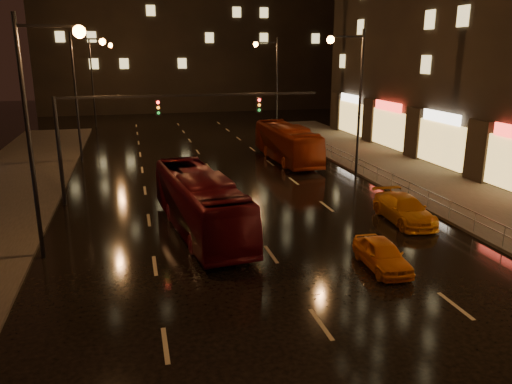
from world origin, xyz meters
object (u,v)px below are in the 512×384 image
taxi_near (382,254)px  bus_curb (287,143)px  bus_red (200,202)px  taxi_far (404,209)px

taxi_near → bus_curb: bearing=85.9°
bus_red → taxi_far: bearing=-13.4°
taxi_near → taxi_far: (3.90, 5.01, 0.07)m
bus_curb → taxi_far: bearing=-86.4°
bus_curb → taxi_near: bearing=-98.1°
bus_red → taxi_far: 10.55m
taxi_far → taxi_near: bearing=-125.2°
bus_red → taxi_far: (10.45, -1.19, -0.79)m
bus_curb → taxi_near: bus_curb is taller
bus_red → bus_curb: size_ratio=1.00×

